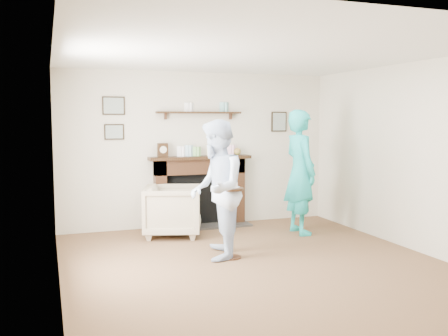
{
  "coord_description": "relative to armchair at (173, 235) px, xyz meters",
  "views": [
    {
      "loc": [
        -2.33,
        -5.32,
        1.75
      ],
      "look_at": [
        -0.12,
        0.9,
        1.1
      ],
      "focal_mm": 40.0,
      "sensor_mm": 36.0,
      "label": 1
    }
  ],
  "objects": [
    {
      "name": "ground",
      "position": [
        0.58,
        -1.88,
        0.0
      ],
      "size": [
        5.0,
        5.0,
        0.0
      ],
      "primitive_type": "plane",
      "color": "brown",
      "rests_on": "ground"
    },
    {
      "name": "room_shell",
      "position": [
        0.58,
        -1.19,
        1.62
      ],
      "size": [
        4.54,
        5.02,
        2.52
      ],
      "color": "beige",
      "rests_on": "ground"
    },
    {
      "name": "armchair",
      "position": [
        0.0,
        0.0,
        0.0
      ],
      "size": [
        1.04,
        1.02,
        0.76
      ],
      "primitive_type": "imported",
      "rotation": [
        0.0,
        0.0,
        1.27
      ],
      "color": "tan",
      "rests_on": "ground"
    },
    {
      "name": "man",
      "position": [
        0.23,
        -1.36,
        0.0
      ],
      "size": [
        0.9,
        1.02,
        1.74
      ],
      "primitive_type": "imported",
      "rotation": [
        0.0,
        0.0,
        -1.91
      ],
      "color": "#AABFD5",
      "rests_on": "ground"
    },
    {
      "name": "woman",
      "position": [
        1.87,
        -0.49,
        0.0
      ],
      "size": [
        0.45,
        0.69,
        1.89
      ],
      "primitive_type": "imported",
      "rotation": [
        0.0,
        0.0,
        1.57
      ],
      "color": "teal",
      "rests_on": "ground"
    },
    {
      "name": "pedestal_table",
      "position": [
        0.4,
        -1.43,
        0.63
      ],
      "size": [
        0.32,
        0.32,
        1.03
      ],
      "color": "black",
      "rests_on": "ground"
    }
  ]
}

